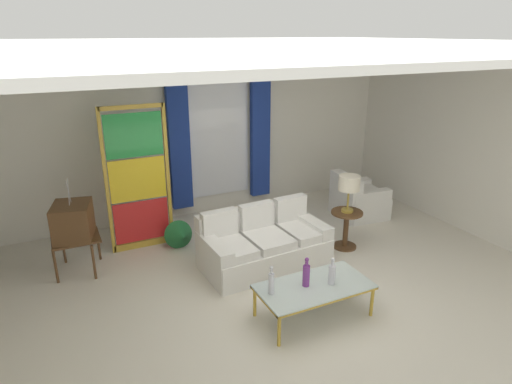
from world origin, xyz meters
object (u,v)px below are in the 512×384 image
object	(u,v)px
bottle_crystal_tall	(306,274)
bottle_amber_squat	(271,282)
peacock_figurine	(180,236)
armchair_white	(357,201)
vintage_tv	(73,223)
couch_white_long	(262,244)
round_side_table	(346,226)
bottle_blue_decanter	(332,273)
stained_glass_divider	(138,182)
table_lamp_brass	(349,185)
coffee_table	(314,288)

from	to	relation	value
bottle_crystal_tall	bottle_amber_squat	xyz separation A→B (m)	(-0.43, 0.03, -0.00)
peacock_figurine	armchair_white	bearing A→B (deg)	-1.91
vintage_tv	peacock_figurine	size ratio (longest dim) A/B	2.24
couch_white_long	bottle_amber_squat	distance (m)	1.47
peacock_figurine	round_side_table	distance (m)	2.54
bottle_crystal_tall	bottle_amber_squat	distance (m)	0.44
peacock_figurine	round_side_table	world-z (taller)	round_side_table
bottle_amber_squat	bottle_blue_decanter	bearing A→B (deg)	-9.63
stained_glass_divider	peacock_figurine	bearing A→B (deg)	-34.86
vintage_tv	table_lamp_brass	xyz separation A→B (m)	(3.78, -1.03, 0.30)
peacock_figurine	table_lamp_brass	distance (m)	2.66
bottle_amber_squat	round_side_table	bearing A→B (deg)	32.25
couch_white_long	bottle_blue_decanter	bearing A→B (deg)	-83.51
stained_glass_divider	round_side_table	xyz separation A→B (m)	(2.81, -1.38, -0.70)
coffee_table	bottle_amber_squat	bearing A→B (deg)	172.88
armchair_white	stained_glass_divider	xyz separation A→B (m)	(-3.74, 0.45, 0.77)
couch_white_long	armchair_white	bearing A→B (deg)	19.39
bottle_amber_squat	vintage_tv	world-z (taller)	vintage_tv
armchair_white	round_side_table	size ratio (longest dim) A/B	1.51
couch_white_long	vintage_tv	xyz separation A→B (m)	(-2.40, 0.91, 0.42)
stained_glass_divider	table_lamp_brass	world-z (taller)	stained_glass_divider
bottle_blue_decanter	vintage_tv	size ratio (longest dim) A/B	0.25
peacock_figurine	table_lamp_brass	world-z (taller)	table_lamp_brass
peacock_figurine	round_side_table	xyz separation A→B (m)	(2.31, -1.04, 0.14)
couch_white_long	stained_glass_divider	size ratio (longest dim) A/B	0.82
bottle_blue_decanter	table_lamp_brass	size ratio (longest dim) A/B	0.59
vintage_tv	round_side_table	size ratio (longest dim) A/B	2.26
couch_white_long	round_side_table	distance (m)	1.38
armchair_white	peacock_figurine	world-z (taller)	armchair_white
table_lamp_brass	couch_white_long	bearing A→B (deg)	175.19
bottle_blue_decanter	table_lamp_brass	bearing A→B (deg)	47.93
couch_white_long	table_lamp_brass	xyz separation A→B (m)	(1.38, -0.12, 0.72)
bottle_amber_squat	table_lamp_brass	bearing A→B (deg)	32.25
coffee_table	peacock_figurine	distance (m)	2.50
bottle_blue_decanter	peacock_figurine	world-z (taller)	bottle_blue_decanter
bottle_blue_decanter	couch_white_long	bearing A→B (deg)	96.49
armchair_white	bottle_amber_squat	bearing A→B (deg)	-143.17
coffee_table	bottle_crystal_tall	distance (m)	0.21
bottle_crystal_tall	peacock_figurine	world-z (taller)	bottle_crystal_tall
armchair_white	table_lamp_brass	xyz separation A→B (m)	(-0.94, -0.93, 0.74)
coffee_table	couch_white_long	bearing A→B (deg)	88.71
stained_glass_divider	bottle_crystal_tall	bearing A→B (deg)	-63.63
vintage_tv	armchair_white	world-z (taller)	vintage_tv
armchair_white	round_side_table	bearing A→B (deg)	-135.21
couch_white_long	bottle_blue_decanter	xyz separation A→B (m)	(0.17, -1.46, 0.24)
bottle_amber_squat	armchair_white	xyz separation A→B (m)	(2.87, 2.15, -0.26)
coffee_table	stained_glass_divider	size ratio (longest dim) A/B	0.60
bottle_amber_squat	armchair_white	size ratio (longest dim) A/B	0.38
coffee_table	peacock_figurine	bearing A→B (deg)	111.21
stained_glass_divider	peacock_figurine	distance (m)	1.03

